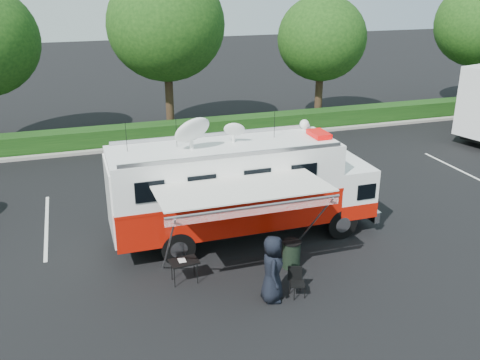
% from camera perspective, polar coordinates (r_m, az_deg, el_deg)
% --- Properties ---
extents(ground_plane, '(120.00, 120.00, 0.00)m').
position_cam_1_polar(ground_plane, '(18.49, 0.48, -6.03)').
color(ground_plane, black).
rests_on(ground_plane, ground).
extents(back_border, '(60.00, 6.14, 8.87)m').
position_cam_1_polar(back_border, '(29.39, -5.52, 14.37)').
color(back_border, '#9E998E').
rests_on(back_border, ground_plane).
extents(stall_lines, '(24.12, 5.50, 0.01)m').
position_cam_1_polar(stall_lines, '(20.96, -3.41, -2.63)').
color(stall_lines, silver).
rests_on(stall_lines, ground_plane).
extents(command_truck, '(8.89, 2.45, 4.27)m').
position_cam_1_polar(command_truck, '(17.70, 0.26, -0.80)').
color(command_truck, black).
rests_on(command_truck, ground_plane).
extents(awning, '(4.85, 2.52, 2.93)m').
position_cam_1_polar(awning, '(14.89, 0.41, -1.37)').
color(awning, silver).
rests_on(awning, ground_plane).
extents(person, '(0.88, 1.10, 1.94)m').
position_cam_1_polar(person, '(15.23, 3.39, -12.59)').
color(person, black).
rests_on(person, ground_plane).
extents(folding_table, '(0.87, 0.66, 0.70)m').
position_cam_1_polar(folding_table, '(15.73, -5.99, -8.72)').
color(folding_table, black).
rests_on(folding_table, ground_plane).
extents(folding_chair, '(0.51, 0.54, 0.85)m').
position_cam_1_polar(folding_chair, '(15.23, 6.02, -10.46)').
color(folding_chair, black).
rests_on(folding_chair, ground_plane).
extents(trash_bin, '(0.59, 0.59, 0.88)m').
position_cam_1_polar(trash_bin, '(16.56, 5.50, -7.87)').
color(trash_bin, black).
rests_on(trash_bin, ground_plane).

